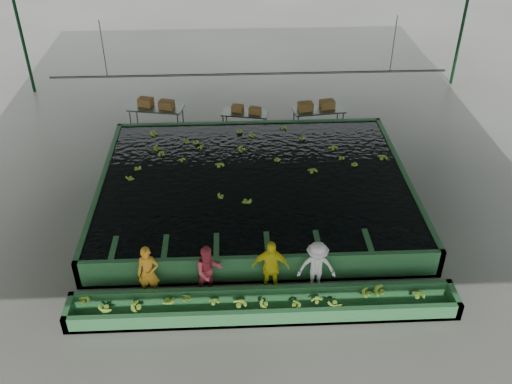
{
  "coord_description": "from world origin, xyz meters",
  "views": [
    {
      "loc": [
        -0.69,
        -14.0,
        10.85
      ],
      "look_at": [
        0.0,
        0.5,
        1.0
      ],
      "focal_mm": 40.0,
      "sensor_mm": 36.0,
      "label": 1
    }
  ],
  "objects_px": {
    "worker_b": "(209,271)",
    "worker_d": "(317,267)",
    "flotation_tank": "(255,189)",
    "sorting_trough": "(264,306)",
    "box_stack_right": "(316,109)",
    "worker_c": "(270,267)",
    "box_stack_left": "(156,107)",
    "packing_table_mid": "(245,122)",
    "box_stack_mid": "(246,112)",
    "packing_table_left": "(157,118)",
    "worker_a": "(148,273)",
    "packing_table_right": "(318,120)"
  },
  "relations": [
    {
      "from": "flotation_tank",
      "to": "worker_b",
      "type": "height_order",
      "value": "worker_b"
    },
    {
      "from": "worker_c",
      "to": "packing_table_left",
      "type": "relative_size",
      "value": 0.78
    },
    {
      "from": "worker_d",
      "to": "box_stack_right",
      "type": "height_order",
      "value": "worker_d"
    },
    {
      "from": "worker_a",
      "to": "box_stack_right",
      "type": "distance_m",
      "value": 10.75
    },
    {
      "from": "sorting_trough",
      "to": "packing_table_right",
      "type": "xyz_separation_m",
      "value": [
        2.76,
        9.91,
        0.21
      ]
    },
    {
      "from": "box_stack_mid",
      "to": "box_stack_right",
      "type": "bearing_deg",
      "value": -0.43
    },
    {
      "from": "worker_d",
      "to": "box_stack_right",
      "type": "bearing_deg",
      "value": 85.96
    },
    {
      "from": "worker_b",
      "to": "worker_c",
      "type": "bearing_deg",
      "value": -18.41
    },
    {
      "from": "sorting_trough",
      "to": "worker_a",
      "type": "height_order",
      "value": "worker_a"
    },
    {
      "from": "worker_a",
      "to": "box_stack_mid",
      "type": "bearing_deg",
      "value": 74.64
    },
    {
      "from": "flotation_tank",
      "to": "worker_a",
      "type": "relative_size",
      "value": 6.34
    },
    {
      "from": "worker_b",
      "to": "packing_table_mid",
      "type": "height_order",
      "value": "worker_b"
    },
    {
      "from": "box_stack_left",
      "to": "worker_a",
      "type": "bearing_deg",
      "value": -85.82
    },
    {
      "from": "packing_table_mid",
      "to": "box_stack_mid",
      "type": "distance_m",
      "value": 0.42
    },
    {
      "from": "flotation_tank",
      "to": "box_stack_right",
      "type": "bearing_deg",
      "value": 61.33
    },
    {
      "from": "worker_a",
      "to": "worker_d",
      "type": "distance_m",
      "value": 4.4
    },
    {
      "from": "worker_a",
      "to": "box_stack_right",
      "type": "height_order",
      "value": "worker_a"
    },
    {
      "from": "flotation_tank",
      "to": "worker_a",
      "type": "bearing_deg",
      "value": -124.56
    },
    {
      "from": "packing_table_mid",
      "to": "worker_c",
      "type": "bearing_deg",
      "value": -87.55
    },
    {
      "from": "worker_c",
      "to": "box_stack_left",
      "type": "distance_m",
      "value": 10.28
    },
    {
      "from": "worker_c",
      "to": "box_stack_left",
      "type": "xyz_separation_m",
      "value": [
        -3.88,
        9.52,
        0.14
      ]
    },
    {
      "from": "worker_d",
      "to": "sorting_trough",
      "type": "bearing_deg",
      "value": -147.43
    },
    {
      "from": "packing_table_left",
      "to": "box_stack_right",
      "type": "xyz_separation_m",
      "value": [
        6.34,
        -0.33,
        0.43
      ]
    },
    {
      "from": "worker_a",
      "to": "box_stack_mid",
      "type": "xyz_separation_m",
      "value": [
        2.86,
        9.18,
        0.04
      ]
    },
    {
      "from": "packing_table_right",
      "to": "box_stack_right",
      "type": "height_order",
      "value": "box_stack_right"
    },
    {
      "from": "sorting_trough",
      "to": "worker_d",
      "type": "bearing_deg",
      "value": 29.03
    },
    {
      "from": "worker_b",
      "to": "worker_d",
      "type": "xyz_separation_m",
      "value": [
        2.83,
        0.0,
        0.01
      ]
    },
    {
      "from": "flotation_tank",
      "to": "box_stack_left",
      "type": "xyz_separation_m",
      "value": [
        -3.66,
        5.22,
        0.53
      ]
    },
    {
      "from": "packing_table_left",
      "to": "packing_table_mid",
      "type": "distance_m",
      "value": 3.53
    },
    {
      "from": "flotation_tank",
      "to": "sorting_trough",
      "type": "bearing_deg",
      "value": -90.0
    },
    {
      "from": "sorting_trough",
      "to": "worker_c",
      "type": "xyz_separation_m",
      "value": [
        0.22,
        0.8,
        0.59
      ]
    },
    {
      "from": "worker_d",
      "to": "packing_table_right",
      "type": "distance_m",
      "value": 9.21
    },
    {
      "from": "worker_b",
      "to": "worker_d",
      "type": "distance_m",
      "value": 2.83
    },
    {
      "from": "sorting_trough",
      "to": "worker_d",
      "type": "relative_size",
      "value": 6.33
    },
    {
      "from": "flotation_tank",
      "to": "box_stack_left",
      "type": "distance_m",
      "value": 6.4
    },
    {
      "from": "sorting_trough",
      "to": "packing_table_left",
      "type": "xyz_separation_m",
      "value": [
        -3.68,
        10.3,
        0.24
      ]
    },
    {
      "from": "box_stack_right",
      "to": "packing_table_left",
      "type": "bearing_deg",
      "value": 176.99
    },
    {
      "from": "flotation_tank",
      "to": "worker_a",
      "type": "xyz_separation_m",
      "value": [
        -2.96,
        -4.3,
        0.34
      ]
    },
    {
      "from": "worker_c",
      "to": "packing_table_right",
      "type": "xyz_separation_m",
      "value": [
        2.54,
        9.11,
        -0.38
      ]
    },
    {
      "from": "sorting_trough",
      "to": "worker_c",
      "type": "relative_size",
      "value": 5.94
    },
    {
      "from": "worker_a",
      "to": "box_stack_left",
      "type": "distance_m",
      "value": 9.55
    },
    {
      "from": "sorting_trough",
      "to": "worker_b",
      "type": "height_order",
      "value": "worker_b"
    },
    {
      "from": "packing_table_right",
      "to": "box_stack_mid",
      "type": "distance_m",
      "value": 2.89
    },
    {
      "from": "flotation_tank",
      "to": "box_stack_mid",
      "type": "height_order",
      "value": "box_stack_mid"
    },
    {
      "from": "worker_b",
      "to": "packing_table_right",
      "type": "distance_m",
      "value": 10.02
    },
    {
      "from": "worker_a",
      "to": "packing_table_left",
      "type": "distance_m",
      "value": 9.53
    },
    {
      "from": "sorting_trough",
      "to": "packing_table_right",
      "type": "relative_size",
      "value": 4.94
    },
    {
      "from": "worker_d",
      "to": "packing_table_left",
      "type": "bearing_deg",
      "value": 121.89
    },
    {
      "from": "packing_table_left",
      "to": "packing_table_right",
      "type": "relative_size",
      "value": 1.06
    },
    {
      "from": "worker_d",
      "to": "box_stack_mid",
      "type": "xyz_separation_m",
      "value": [
        -1.55,
        9.18,
        0.04
      ]
    }
  ]
}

